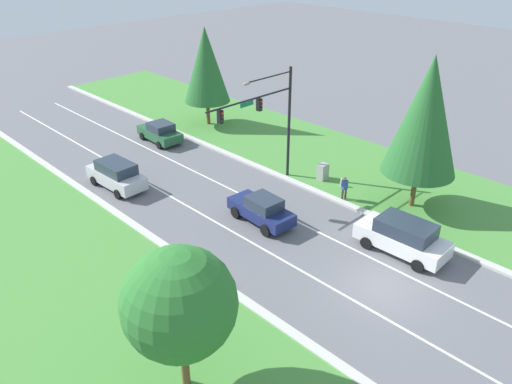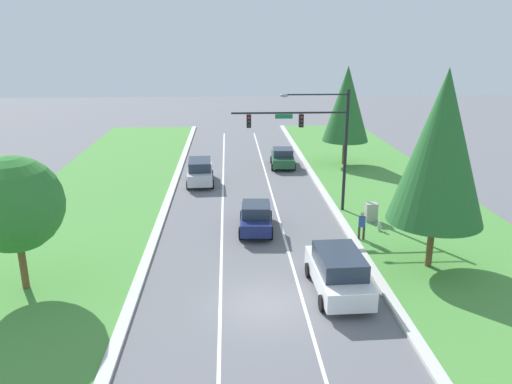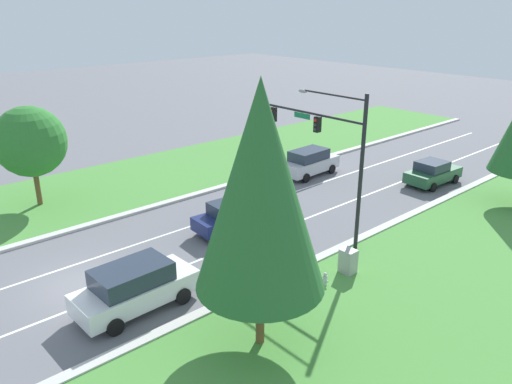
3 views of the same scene
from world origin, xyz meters
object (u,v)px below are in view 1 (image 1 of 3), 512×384
at_px(pedestrian, 345,187).
at_px(silver_suv, 116,174).
at_px(conifer_far_right_tree, 206,65).
at_px(navy_sedan, 262,209).
at_px(white_suv, 403,236).
at_px(utility_cabinet, 323,172).
at_px(fire_hydrant, 342,183).
at_px(traffic_signal_mast, 268,113).
at_px(oak_near_left_tree, 179,304).
at_px(conifer_near_right_tree, 426,116).
at_px(forest_sedan, 160,132).

bearing_deg(pedestrian, silver_suv, -36.50).
bearing_deg(conifer_far_right_tree, navy_sedan, -119.42).
bearing_deg(pedestrian, white_suv, 80.93).
height_order(utility_cabinet, fire_hydrant, utility_cabinet).
relative_size(traffic_signal_mast, oak_near_left_tree, 1.28).
relative_size(silver_suv, conifer_near_right_tree, 0.49).
relative_size(navy_sedan, fire_hydrant, 6.51).
height_order(traffic_signal_mast, white_suv, traffic_signal_mast).
relative_size(fire_hydrant, conifer_near_right_tree, 0.07).
bearing_deg(white_suv, pedestrian, 64.26).
distance_m(traffic_signal_mast, oak_near_left_tree, 17.82).
bearing_deg(utility_cabinet, traffic_signal_mast, 146.60).
bearing_deg(forest_sedan, pedestrian, -78.24).
bearing_deg(white_suv, silver_suv, 109.70).
bearing_deg(utility_cabinet, navy_sedan, -171.75).
bearing_deg(silver_suv, navy_sedan, -72.25).
bearing_deg(forest_sedan, conifer_far_right_tree, 7.15).
xyz_separation_m(silver_suv, forest_sedan, (7.06, 4.95, -0.15)).
bearing_deg(conifer_near_right_tree, navy_sedan, 146.92).
xyz_separation_m(traffic_signal_mast, conifer_near_right_tree, (4.47, -8.69, 0.83)).
bearing_deg(silver_suv, conifer_far_right_tree, 20.38).
bearing_deg(conifer_far_right_tree, oak_near_left_tree, -131.46).
distance_m(traffic_signal_mast, conifer_far_right_tree, 13.37).
distance_m(silver_suv, fire_hydrant, 15.60).
xyz_separation_m(traffic_signal_mast, white_suv, (-0.62, -10.98, -4.27)).
xyz_separation_m(white_suv, conifer_near_right_tree, (5.09, 2.29, 5.10)).
xyz_separation_m(silver_suv, pedestrian, (9.68, -12.17, -0.05)).
bearing_deg(pedestrian, traffic_signal_mast, -53.63).
distance_m(silver_suv, conifer_far_right_tree, 14.46).
bearing_deg(forest_sedan, navy_sedan, -98.94).
bearing_deg(conifer_far_right_tree, traffic_signal_mast, -111.82).
xyz_separation_m(forest_sedan, pedestrian, (2.62, -17.12, 0.10)).
distance_m(forest_sedan, pedestrian, 17.32).
relative_size(white_suv, fire_hydrant, 7.29).
relative_size(conifer_near_right_tree, oak_near_left_tree, 1.57).
relative_size(fire_hydrant, oak_near_left_tree, 0.11).
height_order(navy_sedan, pedestrian, navy_sedan).
height_order(silver_suv, conifer_near_right_tree, conifer_near_right_tree).
distance_m(forest_sedan, utility_cabinet, 14.78).
relative_size(silver_suv, pedestrian, 2.85).
height_order(traffic_signal_mast, forest_sedan, traffic_signal_mast).
distance_m(fire_hydrant, oak_near_left_tree, 19.52).
relative_size(white_suv, forest_sedan, 1.15).
bearing_deg(traffic_signal_mast, utility_cabinet, -33.40).
bearing_deg(conifer_far_right_tree, silver_suv, -157.08).
bearing_deg(utility_cabinet, fire_hydrant, -87.95).
relative_size(white_suv, conifer_far_right_tree, 0.58).
relative_size(utility_cabinet, oak_near_left_tree, 0.20).
xyz_separation_m(conifer_near_right_tree, oak_near_left_tree, (-19.23, -1.23, -2.02)).
height_order(silver_suv, conifer_far_right_tree, conifer_far_right_tree).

